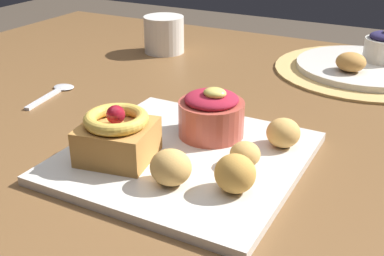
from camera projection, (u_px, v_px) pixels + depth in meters
The scene contains 13 objects.
dining_table at pixel (181, 165), 0.79m from camera, with size 1.39×1.16×0.73m.
woven_placemat at pixel (365, 71), 0.97m from camera, with size 0.36×0.36×0.01m, color tan.
front_plate at pixel (185, 157), 0.64m from camera, with size 0.30×0.30×0.01m, color silver.
cake_slice at pixel (119, 136), 0.61m from camera, with size 0.10×0.10×0.07m.
berry_ramekin at pixel (211, 114), 0.67m from camera, with size 0.09×0.09×0.07m.
fritter_front at pixel (245, 154), 0.60m from camera, with size 0.04×0.04×0.03m, color tan.
fritter_middle at pixel (171, 167), 0.56m from camera, with size 0.05×0.05×0.04m, color tan.
fritter_back at pixel (235, 174), 0.54m from camera, with size 0.05×0.05×0.05m, color gold.
fritter_extra at pixel (283, 133), 0.65m from camera, with size 0.05×0.05×0.04m, color tan.
back_plate at pixel (366, 67), 0.97m from camera, with size 0.27×0.27×0.01m, color silver.
back_pastry at pixel (351, 62), 0.92m from camera, with size 0.06×0.06×0.04m, color #B77F3D.
spoon at pixel (55, 92), 0.87m from camera, with size 0.04×0.13×0.00m.
coffee_mug at pixel (164, 34), 1.09m from camera, with size 0.09×0.09×0.08m, color silver.
Camera 1 is at (0.34, -0.60, 1.04)m, focal length 45.28 mm.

